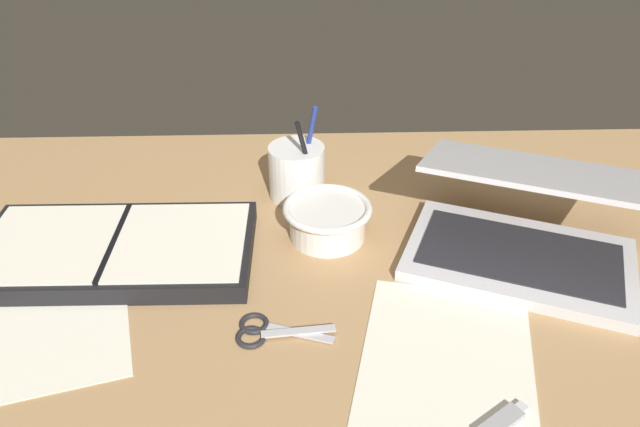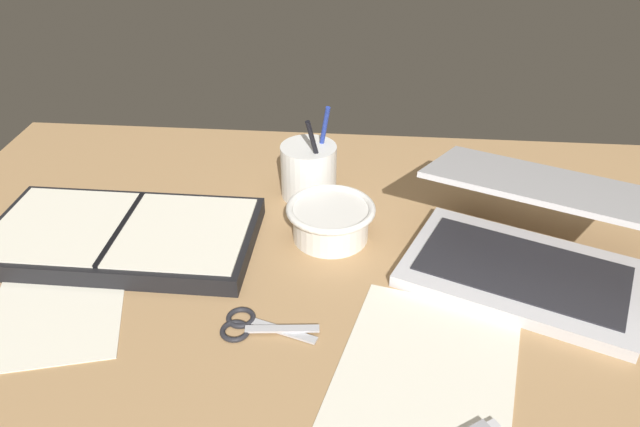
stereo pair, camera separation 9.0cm
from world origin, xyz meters
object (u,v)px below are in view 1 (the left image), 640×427
(pen_cup, at_px, (297,171))
(planner, at_px, (116,249))
(bowl, at_px, (327,219))
(scissors, at_px, (264,331))
(laptop, at_px, (525,228))

(pen_cup, bearing_deg, planner, -147.41)
(bowl, height_order, scissors, bowl)
(pen_cup, relative_size, planner, 0.41)
(pen_cup, distance_m, planner, 0.32)
(bowl, distance_m, scissors, 0.23)
(pen_cup, distance_m, scissors, 0.34)
(pen_cup, relative_size, scissors, 1.29)
(laptop, height_order, bowl, laptop)
(scissors, bearing_deg, bowl, 73.29)
(bowl, bearing_deg, pen_cup, 110.18)
(laptop, height_order, planner, laptop)
(laptop, xyz_separation_m, scissors, (-0.38, -0.16, -0.04))
(pen_cup, bearing_deg, bowl, -69.82)
(planner, height_order, scissors, planner)
(laptop, height_order, pen_cup, pen_cup)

